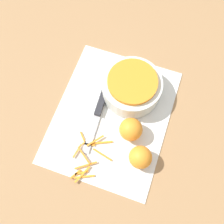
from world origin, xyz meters
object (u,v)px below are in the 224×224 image
Objects in this scene: knife at (100,107)px; orange_left at (140,157)px; orange_right at (131,129)px; bowl_speckled at (132,87)px.

orange_left is at bearing 52.00° from knife.
orange_right is at bearing 64.93° from knife.
bowl_speckled reaches higher than orange_right.
orange_left is at bearing 36.23° from orange_right.
bowl_speckled is at bearing 135.16° from knife.
orange_right is (0.13, 0.04, -0.00)m from bowl_speckled.
bowl_speckled reaches higher than orange_left.
bowl_speckled is 2.78× the size of orange_left.
bowl_speckled is 0.14m from orange_right.
knife is at bearing -41.65° from bowl_speckled.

